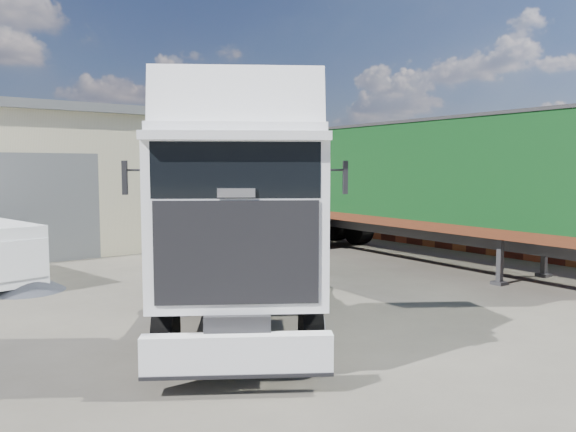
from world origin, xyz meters
TOP-DOWN VIEW (x-y plane):
  - ground at (0.00, 0.00)m, footprint 120.00×120.00m
  - brick_boundary_wall at (11.50, 6.00)m, footprint 0.35×26.00m
  - tractor_unit at (-1.14, -1.13)m, footprint 5.85×7.07m
  - box_trailer at (8.34, 3.47)m, footprint 3.59×13.89m

SIDE VIEW (x-z plane):
  - ground at x=0.00m, z-range 0.00..0.00m
  - brick_boundary_wall at x=11.50m, z-range 0.00..2.50m
  - tractor_unit at x=-1.14m, z-range -0.37..4.25m
  - box_trailer at x=8.34m, z-range 0.50..5.08m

